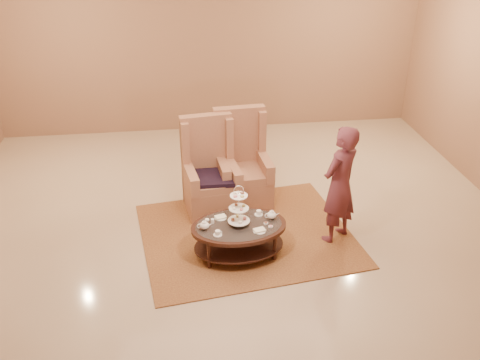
{
  "coord_description": "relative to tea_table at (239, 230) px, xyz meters",
  "views": [
    {
      "loc": [
        -0.72,
        -5.98,
        4.11
      ],
      "look_at": [
        0.09,
        0.2,
        0.8
      ],
      "focal_mm": 40.0,
      "sensor_mm": 36.0,
      "label": 1
    }
  ],
  "objects": [
    {
      "name": "ceiling",
      "position": [
        -0.0,
        0.35,
        -0.37
      ],
      "size": [
        8.0,
        8.0,
        0.02
      ],
      "primitive_type": "cube",
      "color": "beige",
      "rests_on": "ground"
    },
    {
      "name": "armchair_left",
      "position": [
        -0.26,
        1.25,
        0.1
      ],
      "size": [
        0.84,
        0.87,
        1.38
      ],
      "rotation": [
        0.0,
        0.0,
        0.14
      ],
      "color": "#A46B4D",
      "rests_on": "ground"
    },
    {
      "name": "wall_back",
      "position": [
        -0.0,
        4.35,
        1.38
      ],
      "size": [
        8.0,
        0.04,
        3.5
      ],
      "primitive_type": "cube",
      "color": "#976C52",
      "rests_on": "ground"
    },
    {
      "name": "person",
      "position": [
        1.34,
        0.2,
        0.44
      ],
      "size": [
        0.71,
        0.67,
        1.63
      ],
      "rotation": [
        0.0,
        0.0,
        3.79
      ],
      "color": "#5B2730",
      "rests_on": "ground"
    },
    {
      "name": "tea_table",
      "position": [
        0.0,
        0.0,
        0.0
      ],
      "size": [
        1.27,
        0.92,
        1.02
      ],
      "rotation": [
        0.0,
        0.0,
        0.07
      ],
      "color": "black",
      "rests_on": "ground"
    },
    {
      "name": "ground",
      "position": [
        -0.0,
        0.35,
        -0.37
      ],
      "size": [
        8.0,
        8.0,
        0.0
      ],
      "primitive_type": "plane",
      "color": "#C0AA8F",
      "rests_on": "ground"
    },
    {
      "name": "armchair_right",
      "position": [
        0.23,
        1.42,
        0.1
      ],
      "size": [
        0.82,
        0.84,
        1.41
      ],
      "rotation": [
        0.0,
        0.0,
        0.08
      ],
      "color": "#A46B4D",
      "rests_on": "ground"
    },
    {
      "name": "rug",
      "position": [
        0.16,
        0.42,
        -0.36
      ],
      "size": [
        3.08,
        2.68,
        0.01
      ],
      "rotation": [
        0.0,
        0.0,
        0.13
      ],
      "color": "olive",
      "rests_on": "ground"
    }
  ]
}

